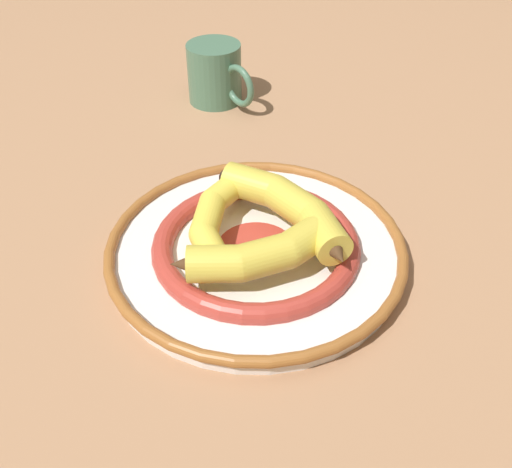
% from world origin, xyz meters
% --- Properties ---
extents(ground_plane, '(2.80, 2.80, 0.00)m').
position_xyz_m(ground_plane, '(0.00, 0.00, 0.00)').
color(ground_plane, '#A87A56').
extents(decorative_bowl, '(0.33, 0.33, 0.03)m').
position_xyz_m(decorative_bowl, '(-0.01, 0.02, 0.01)').
color(decorative_bowl, white).
rests_on(decorative_bowl, ground_plane).
extents(banana_a, '(0.18, 0.13, 0.04)m').
position_xyz_m(banana_a, '(-0.03, -0.02, 0.05)').
color(banana_a, gold).
rests_on(banana_a, decorative_bowl).
extents(banana_b, '(0.07, 0.18, 0.03)m').
position_xyz_m(banana_b, '(0.04, 0.01, 0.05)').
color(banana_b, yellow).
rests_on(banana_b, decorative_bowl).
extents(banana_c, '(0.15, 0.12, 0.04)m').
position_xyz_m(banana_c, '(-0.02, 0.06, 0.05)').
color(banana_c, gold).
rests_on(banana_c, decorative_bowl).
extents(coffee_mug, '(0.12, 0.09, 0.09)m').
position_xyz_m(coffee_mug, '(0.17, -0.32, 0.05)').
color(coffee_mug, '#477056').
rests_on(coffee_mug, ground_plane).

